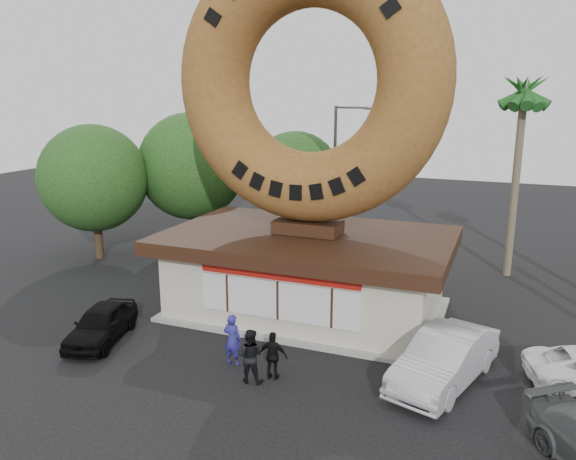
% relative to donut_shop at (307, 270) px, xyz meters
% --- Properties ---
extents(ground, '(90.00, 90.00, 0.00)m').
position_rel_donut_shop_xyz_m(ground, '(0.00, -5.98, -1.77)').
color(ground, black).
rests_on(ground, ground).
extents(donut_shop, '(11.20, 7.20, 3.80)m').
position_rel_donut_shop_xyz_m(donut_shop, '(0.00, 0.00, 0.00)').
color(donut_shop, beige).
rests_on(donut_shop, ground).
extents(giant_donut, '(10.56, 2.69, 10.56)m').
position_rel_donut_shop_xyz_m(giant_donut, '(0.00, 0.02, 7.31)').
color(giant_donut, '#965B2B').
rests_on(giant_donut, donut_shop).
extents(tree_west, '(6.00, 6.00, 7.65)m').
position_rel_donut_shop_xyz_m(tree_west, '(-9.50, 7.02, 2.87)').
color(tree_west, '#473321').
rests_on(tree_west, ground).
extents(tree_mid, '(5.20, 5.20, 6.63)m').
position_rel_donut_shop_xyz_m(tree_mid, '(-4.00, 9.02, 2.25)').
color(tree_mid, '#473321').
rests_on(tree_mid, ground).
extents(tree_far, '(5.60, 5.60, 7.14)m').
position_rel_donut_shop_xyz_m(tree_far, '(-13.00, 3.02, 2.56)').
color(tree_far, '#473321').
rests_on(tree_far, ground).
extents(palm_near, '(2.60, 2.60, 9.75)m').
position_rel_donut_shop_xyz_m(palm_near, '(7.50, 8.02, 6.65)').
color(palm_near, '#726651').
rests_on(palm_near, ground).
extents(street_lamp, '(2.11, 0.20, 8.00)m').
position_rel_donut_shop_xyz_m(street_lamp, '(-1.86, 10.02, 2.72)').
color(street_lamp, '#59595E').
rests_on(street_lamp, ground).
extents(person_left, '(0.64, 0.43, 1.74)m').
position_rel_donut_shop_xyz_m(person_left, '(-0.70, -5.22, -0.90)').
color(person_left, navy).
rests_on(person_left, ground).
extents(person_center, '(0.92, 0.77, 1.72)m').
position_rel_donut_shop_xyz_m(person_center, '(0.32, -6.04, -0.91)').
color(person_center, black).
rests_on(person_center, ground).
extents(person_right, '(0.94, 0.45, 1.55)m').
position_rel_donut_shop_xyz_m(person_right, '(0.91, -5.62, -0.99)').
color(person_right, black).
rests_on(person_right, ground).
extents(car_black, '(2.45, 4.07, 1.30)m').
position_rel_donut_shop_xyz_m(car_black, '(-5.92, -5.35, -1.12)').
color(car_black, black).
rests_on(car_black, ground).
extents(car_silver, '(3.06, 5.18, 1.61)m').
position_rel_donut_shop_xyz_m(car_silver, '(5.88, -3.90, -0.96)').
color(car_silver, '#B3B4B9').
rests_on(car_silver, ground).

